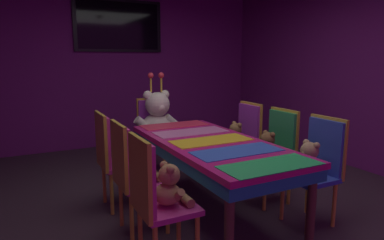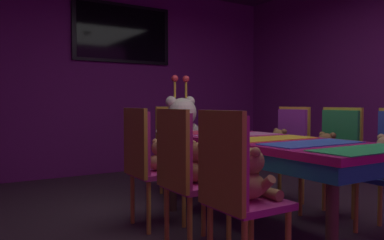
{
  "view_description": "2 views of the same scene",
  "coord_description": "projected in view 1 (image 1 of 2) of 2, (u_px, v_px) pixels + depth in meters",
  "views": [
    {
      "loc": [
        -1.58,
        -2.69,
        1.5
      ],
      "look_at": [
        0.06,
        0.52,
        0.85
      ],
      "focal_mm": 31.69,
      "sensor_mm": 36.0,
      "label": 1
    },
    {
      "loc": [
        -2.14,
        -2.26,
        1.03
      ],
      "look_at": [
        -0.14,
        0.94,
        0.86
      ],
      "focal_mm": 35.96,
      "sensor_mm": 36.0,
      "label": 2
    }
  ],
  "objects": [
    {
      "name": "chair_right_2",
      "position": [
        245.0,
        135.0,
        4.1
      ],
      "size": [
        0.42,
        0.41,
        0.98
      ],
      "rotation": [
        0.0,
        0.0,
        3.14
      ],
      "color": "purple",
      "rests_on": "ground_plane"
    },
    {
      "name": "wall_back",
      "position": [
        119.0,
        65.0,
        5.88
      ],
      "size": [
        5.2,
        0.12,
        2.8
      ],
      "primitive_type": "cube",
      "color": "#721E72",
      "rests_on": "ground_plane"
    },
    {
      "name": "throne_chair",
      "position": [
        154.0,
        127.0,
        4.58
      ],
      "size": [
        0.41,
        0.42,
        0.98
      ],
      "rotation": [
        0.0,
        0.0,
        -1.57
      ],
      "color": "purple",
      "rests_on": "ground_plane"
    },
    {
      "name": "teddy_right_1",
      "position": [
        267.0,
        148.0,
        3.51
      ],
      "size": [
        0.25,
        0.33,
        0.31
      ],
      "rotation": [
        0.0,
        0.0,
        3.14
      ],
      "color": "brown",
      "rests_on": "chair_right_1"
    },
    {
      "name": "ground_plane",
      "position": [
        211.0,
        214.0,
        3.33
      ],
      "size": [
        7.9,
        7.9,
        0.0
      ],
      "primitive_type": "plane",
      "color": "#3F2D38"
    },
    {
      "name": "teddy_right_0",
      "position": [
        308.0,
        161.0,
        3.04
      ],
      "size": [
        0.27,
        0.34,
        0.32
      ],
      "rotation": [
        0.0,
        0.0,
        3.14
      ],
      "color": "tan",
      "rests_on": "chair_right_0"
    },
    {
      "name": "teddy_left_1",
      "position": [
        145.0,
        166.0,
        2.94
      ],
      "size": [
        0.24,
        0.31,
        0.3
      ],
      "color": "olive",
      "rests_on": "chair_left_1"
    },
    {
      "name": "teddy_left_2",
      "position": [
        124.0,
        152.0,
        3.44
      ],
      "size": [
        0.22,
        0.28,
        0.26
      ],
      "color": "#9E7247",
      "rests_on": "chair_left_2"
    },
    {
      "name": "teddy_right_2",
      "position": [
        235.0,
        137.0,
        4.03
      ],
      "size": [
        0.25,
        0.32,
        0.31
      ],
      "rotation": [
        0.0,
        0.0,
        3.14
      ],
      "color": "olive",
      "rests_on": "chair_right_2"
    },
    {
      "name": "chair_right_0",
      "position": [
        320.0,
        159.0,
        3.1
      ],
      "size": [
        0.42,
        0.41,
        0.98
      ],
      "rotation": [
        0.0,
        0.0,
        3.14
      ],
      "color": "#2D47B2",
      "rests_on": "ground_plane"
    },
    {
      "name": "chair_right_1",
      "position": [
        278.0,
        146.0,
        3.58
      ],
      "size": [
        0.42,
        0.41,
        0.98
      ],
      "rotation": [
        0.0,
        0.0,
        3.14
      ],
      "color": "#268C4C",
      "rests_on": "ground_plane"
    },
    {
      "name": "chair_left_2",
      "position": [
        110.0,
        151.0,
        3.37
      ],
      "size": [
        0.42,
        0.41,
        0.98
      ],
      "color": "#CC338C",
      "rests_on": "ground_plane"
    },
    {
      "name": "chair_left_1",
      "position": [
        129.0,
        167.0,
        2.87
      ],
      "size": [
        0.42,
        0.41,
        0.98
      ],
      "color": "#CC338C",
      "rests_on": "ground_plane"
    },
    {
      "name": "banquet_table",
      "position": [
        211.0,
        150.0,
        3.21
      ],
      "size": [
        0.9,
        2.02,
        0.75
      ],
      "color": "#C61E72",
      "rests_on": "ground_plane"
    },
    {
      "name": "wall_tv",
      "position": [
        119.0,
        26.0,
        5.69
      ],
      "size": [
        1.48,
        0.06,
        0.86
      ],
      "color": "black"
    },
    {
      "name": "teddy_left_0",
      "position": [
        170.0,
        187.0,
        2.44
      ],
      "size": [
        0.26,
        0.33,
        0.32
      ],
      "color": "#9E7247",
      "rests_on": "chair_left_0"
    },
    {
      "name": "king_teddy_bear",
      "position": [
        158.0,
        119.0,
        4.4
      ],
      "size": [
        0.68,
        0.53,
        0.87
      ],
      "rotation": [
        0.0,
        0.0,
        -1.57
      ],
      "color": "silver",
      "rests_on": "throne_chair"
    },
    {
      "name": "chair_left_0",
      "position": [
        151.0,
        190.0,
        2.37
      ],
      "size": [
        0.42,
        0.41,
        0.98
      ],
      "color": "#CC338C",
      "rests_on": "ground_plane"
    }
  ]
}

